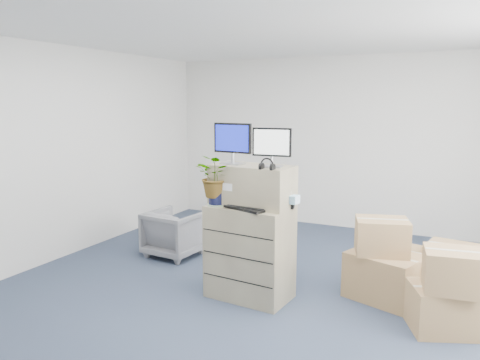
# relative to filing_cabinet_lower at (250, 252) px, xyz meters

# --- Properties ---
(ground) EXTENTS (7.00, 7.00, 0.00)m
(ground) POSITION_rel_filing_cabinet_lower_xyz_m (0.18, -0.23, -0.50)
(ground) COLOR #242B41
(ground) RESTS_ON ground
(wall_back) EXTENTS (6.00, 0.02, 2.80)m
(wall_back) POSITION_rel_filing_cabinet_lower_xyz_m (0.18, 3.28, 0.90)
(wall_back) COLOR silver
(wall_back) RESTS_ON ground
(filing_cabinet_lower) EXTENTS (0.89, 0.59, 0.99)m
(filing_cabinet_lower) POSITION_rel_filing_cabinet_lower_xyz_m (0.00, 0.00, 0.00)
(filing_cabinet_lower) COLOR gray
(filing_cabinet_lower) RESTS_ON ground
(filing_cabinet_upper) EXTENTS (0.88, 0.50, 0.42)m
(filing_cabinet_upper) POSITION_rel_filing_cabinet_lower_xyz_m (0.00, 0.05, 0.71)
(filing_cabinet_upper) COLOR gray
(filing_cabinet_upper) RESTS_ON filing_cabinet_lower
(monitor_left) EXTENTS (0.44, 0.18, 0.43)m
(monitor_left) POSITION_rel_filing_cabinet_lower_xyz_m (-0.21, 0.02, 1.16)
(monitor_left) COLOR #99999E
(monitor_left) RESTS_ON filing_cabinet_upper
(monitor_right) EXTENTS (0.40, 0.17, 0.39)m
(monitor_right) POSITION_rel_filing_cabinet_lower_xyz_m (0.24, 0.00, 1.14)
(monitor_right) COLOR #99999E
(monitor_right) RESTS_ON filing_cabinet_upper
(headphones) EXTENTS (0.15, 0.03, 0.15)m
(headphones) POSITION_rel_filing_cabinet_lower_xyz_m (0.25, -0.16, 0.96)
(headphones) COLOR black
(headphones) RESTS_ON filing_cabinet_upper
(keyboard) EXTENTS (0.50, 0.33, 0.02)m
(keyboard) POSITION_rel_filing_cabinet_lower_xyz_m (0.03, -0.15, 0.51)
(keyboard) COLOR black
(keyboard) RESTS_ON filing_cabinet_lower
(mouse) EXTENTS (0.10, 0.07, 0.03)m
(mouse) POSITION_rel_filing_cabinet_lower_xyz_m (0.34, -0.10, 0.51)
(mouse) COLOR silver
(mouse) RESTS_ON filing_cabinet_lower
(water_bottle) EXTENTS (0.07, 0.07, 0.25)m
(water_bottle) POSITION_rel_filing_cabinet_lower_xyz_m (0.05, 0.07, 0.62)
(water_bottle) COLOR gray
(water_bottle) RESTS_ON filing_cabinet_lower
(phone_dock) EXTENTS (0.06, 0.05, 0.13)m
(phone_dock) POSITION_rel_filing_cabinet_lower_xyz_m (-0.08, 0.05, 0.54)
(phone_dock) COLOR silver
(phone_dock) RESTS_ON filing_cabinet_lower
(external_drive) EXTENTS (0.23, 0.19, 0.06)m
(external_drive) POSITION_rel_filing_cabinet_lower_xyz_m (0.34, 0.11, 0.53)
(external_drive) COLOR black
(external_drive) RESTS_ON filing_cabinet_lower
(tissue_box) EXTENTS (0.23, 0.14, 0.08)m
(tissue_box) POSITION_rel_filing_cabinet_lower_xyz_m (0.39, 0.07, 0.60)
(tissue_box) COLOR #388AC0
(tissue_box) RESTS_ON external_drive
(potted_plant) EXTENTS (0.52, 0.55, 0.43)m
(potted_plant) POSITION_rel_filing_cabinet_lower_xyz_m (-0.33, -0.11, 0.74)
(potted_plant) COLOR #8AA584
(potted_plant) RESTS_ON filing_cabinet_lower
(office_chair) EXTENTS (0.72, 0.68, 0.69)m
(office_chair) POSITION_rel_filing_cabinet_lower_xyz_m (-1.49, 0.80, -0.15)
(office_chair) COLOR #595A5E
(office_chair) RESTS_ON ground
(cardboard_boxes) EXTENTS (1.58, 1.58, 0.86)m
(cardboard_boxes) POSITION_rel_filing_cabinet_lower_xyz_m (1.68, 0.63, -0.18)
(cardboard_boxes) COLOR #977D49
(cardboard_boxes) RESTS_ON ground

